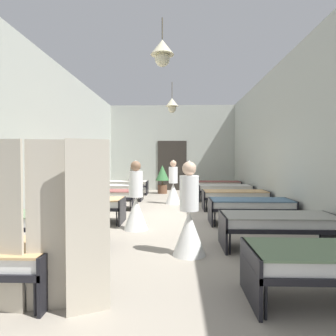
{
  "coord_description": "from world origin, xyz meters",
  "views": [
    {
      "loc": [
        0.27,
        -7.87,
        1.5
      ],
      "look_at": [
        0.0,
        0.39,
        1.26
      ],
      "focal_mm": 31.67,
      "sensor_mm": 36.0,
      "label": 1
    }
  ],
  "objects_px": {
    "bed_right_row_4": "(225,189)",
    "potted_plant": "(162,176)",
    "nurse_near_aisle": "(173,188)",
    "bed_right_row_5": "(218,184)",
    "bed_left_row_2": "(83,204)",
    "patient_seated_primary": "(134,174)",
    "bed_left_row_5": "(126,184)",
    "bed_left_row_1": "(48,221)",
    "nurse_mid_aisle": "(136,205)",
    "bed_right_row_2": "(250,205)",
    "bed_right_row_3": "(235,195)",
    "bed_left_row_4": "(116,188)",
    "nurse_far_aisle": "(189,221)",
    "privacy_screen": "(46,226)",
    "bed_right_row_1": "(278,222)",
    "bed_left_row_3": "(103,195)"
  },
  "relations": [
    {
      "from": "bed_right_row_3",
      "to": "nurse_far_aisle",
      "type": "xyz_separation_m",
      "value": [
        -1.52,
        -4.2,
        0.09
      ]
    },
    {
      "from": "nurse_mid_aisle",
      "to": "bed_right_row_2",
      "type": "bearing_deg",
      "value": 22.77
    },
    {
      "from": "bed_right_row_4",
      "to": "potted_plant",
      "type": "relative_size",
      "value": 1.53
    },
    {
      "from": "bed_right_row_1",
      "to": "privacy_screen",
      "type": "relative_size",
      "value": 1.12
    },
    {
      "from": "bed_right_row_5",
      "to": "nurse_near_aisle",
      "type": "height_order",
      "value": "nurse_near_aisle"
    },
    {
      "from": "bed_right_row_2",
      "to": "bed_left_row_4",
      "type": "bearing_deg",
      "value": 135.99
    },
    {
      "from": "bed_right_row_1",
      "to": "nurse_near_aisle",
      "type": "xyz_separation_m",
      "value": [
        -1.85,
        4.92,
        0.09
      ]
    },
    {
      "from": "privacy_screen",
      "to": "nurse_mid_aisle",
      "type": "bearing_deg",
      "value": 74.38
    },
    {
      "from": "bed_right_row_5",
      "to": "patient_seated_primary",
      "type": "distance_m",
      "value": 3.61
    },
    {
      "from": "bed_right_row_1",
      "to": "nurse_near_aisle",
      "type": "distance_m",
      "value": 5.26
    },
    {
      "from": "bed_left_row_2",
      "to": "bed_right_row_4",
      "type": "xyz_separation_m",
      "value": [
        3.93,
        3.8,
        0.0
      ]
    },
    {
      "from": "bed_left_row_1",
      "to": "nurse_near_aisle",
      "type": "relative_size",
      "value": 1.28
    },
    {
      "from": "nurse_mid_aisle",
      "to": "potted_plant",
      "type": "bearing_deg",
      "value": 96.78
    },
    {
      "from": "bed_right_row_2",
      "to": "potted_plant",
      "type": "height_order",
      "value": "potted_plant"
    },
    {
      "from": "bed_right_row_4",
      "to": "nurse_near_aisle",
      "type": "xyz_separation_m",
      "value": [
        -1.85,
        -0.78,
        0.09
      ]
    },
    {
      "from": "bed_left_row_4",
      "to": "bed_left_row_2",
      "type": "bearing_deg",
      "value": -90.0
    },
    {
      "from": "bed_left_row_1",
      "to": "patient_seated_primary",
      "type": "relative_size",
      "value": 2.37
    },
    {
      "from": "bed_right_row_4",
      "to": "bed_right_row_1",
      "type": "bearing_deg",
      "value": -90.0
    },
    {
      "from": "bed_right_row_3",
      "to": "nurse_near_aisle",
      "type": "bearing_deg",
      "value": 148.65
    },
    {
      "from": "bed_left_row_4",
      "to": "bed_right_row_4",
      "type": "height_order",
      "value": "same"
    },
    {
      "from": "nurse_mid_aisle",
      "to": "nurse_far_aisle",
      "type": "height_order",
      "value": "same"
    },
    {
      "from": "bed_right_row_4",
      "to": "bed_left_row_5",
      "type": "relative_size",
      "value": 1.0
    },
    {
      "from": "bed_right_row_3",
      "to": "bed_left_row_5",
      "type": "relative_size",
      "value": 1.0
    },
    {
      "from": "bed_right_row_3",
      "to": "privacy_screen",
      "type": "bearing_deg",
      "value": -116.53
    },
    {
      "from": "bed_right_row_4",
      "to": "bed_right_row_5",
      "type": "xyz_separation_m",
      "value": [
        0.0,
        1.9,
        0.0
      ]
    },
    {
      "from": "bed_left_row_1",
      "to": "bed_right_row_4",
      "type": "height_order",
      "value": "same"
    },
    {
      "from": "bed_right_row_1",
      "to": "patient_seated_primary",
      "type": "relative_size",
      "value": 2.37
    },
    {
      "from": "bed_left_row_3",
      "to": "nurse_near_aisle",
      "type": "relative_size",
      "value": 1.28
    },
    {
      "from": "bed_right_row_5",
      "to": "potted_plant",
      "type": "bearing_deg",
      "value": 171.36
    },
    {
      "from": "bed_right_row_4",
      "to": "bed_right_row_2",
      "type": "bearing_deg",
      "value": -90.0
    },
    {
      "from": "bed_right_row_2",
      "to": "bed_right_row_5",
      "type": "xyz_separation_m",
      "value": [
        0.0,
        5.7,
        0.0
      ]
    },
    {
      "from": "bed_right_row_3",
      "to": "potted_plant",
      "type": "bearing_deg",
      "value": 119.67
    },
    {
      "from": "nurse_mid_aisle",
      "to": "potted_plant",
      "type": "distance_m",
      "value": 6.72
    },
    {
      "from": "nurse_near_aisle",
      "to": "nurse_far_aisle",
      "type": "distance_m",
      "value": 5.34
    },
    {
      "from": "nurse_near_aisle",
      "to": "bed_right_row_5",
      "type": "bearing_deg",
      "value": 17.71
    },
    {
      "from": "bed_right_row_5",
      "to": "nurse_far_aisle",
      "type": "bearing_deg",
      "value": -100.73
    },
    {
      "from": "bed_left_row_4",
      "to": "potted_plant",
      "type": "distance_m",
      "value": 2.77
    },
    {
      "from": "bed_right_row_4",
      "to": "potted_plant",
      "type": "bearing_deg",
      "value": 136.36
    },
    {
      "from": "bed_left_row_1",
      "to": "bed_left_row_4",
      "type": "relative_size",
      "value": 1.0
    },
    {
      "from": "nurse_far_aisle",
      "to": "privacy_screen",
      "type": "relative_size",
      "value": 0.87
    },
    {
      "from": "potted_plant",
      "to": "bed_right_row_1",
      "type": "bearing_deg",
      "value": -73.42
    },
    {
      "from": "nurse_near_aisle",
      "to": "potted_plant",
      "type": "xyz_separation_m",
      "value": [
        -0.52,
        3.04,
        0.23
      ]
    },
    {
      "from": "privacy_screen",
      "to": "bed_right_row_2",
      "type": "bearing_deg",
      "value": 44.74
    },
    {
      "from": "patient_seated_primary",
      "to": "bed_left_row_2",
      "type": "bearing_deg",
      "value": -93.48
    },
    {
      "from": "bed_left_row_1",
      "to": "bed_left_row_4",
      "type": "height_order",
      "value": "same"
    },
    {
      "from": "nurse_mid_aisle",
      "to": "patient_seated_primary",
      "type": "xyz_separation_m",
      "value": [
        -0.99,
        6.41,
        0.34
      ]
    },
    {
      "from": "nurse_mid_aisle",
      "to": "bed_right_row_5",
      "type": "bearing_deg",
      "value": 76.48
    },
    {
      "from": "bed_left_row_1",
      "to": "patient_seated_primary",
      "type": "bearing_deg",
      "value": 87.38
    },
    {
      "from": "bed_left_row_2",
      "to": "bed_right_row_5",
      "type": "distance_m",
      "value": 6.93
    },
    {
      "from": "patient_seated_primary",
      "to": "bed_left_row_5",
      "type": "bearing_deg",
      "value": -170.49
    }
  ]
}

